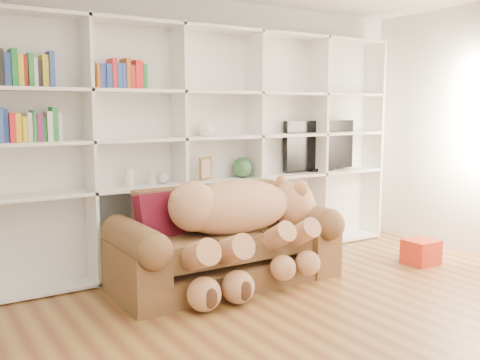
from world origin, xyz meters
TOP-DOWN VIEW (x-y plane):
  - floor at (0.00, 0.00)m, footprint 5.00×5.00m
  - wall_back at (0.00, 2.50)m, footprint 5.00×0.02m
  - bookshelf at (-0.24, 2.36)m, footprint 4.43×0.35m
  - sofa at (-0.29, 1.70)m, footprint 2.06×0.89m
  - teddy_bear at (-0.21, 1.53)m, footprint 1.66×0.88m
  - throw_pillow at (-0.86, 1.85)m, footprint 0.44×0.28m
  - gift_box at (1.72, 1.12)m, footprint 0.32×0.30m
  - tv at (1.39, 2.35)m, footprint 0.99×0.18m
  - picture_frame at (-0.15, 2.30)m, footprint 0.18×0.10m
  - green_vase at (0.29, 2.30)m, footprint 0.21×0.21m
  - figurine_tall at (-0.96, 2.30)m, footprint 0.11×0.11m
  - figurine_short at (-0.73, 2.30)m, footprint 0.09×0.09m
  - snow_globe at (-0.61, 2.30)m, footprint 0.11×0.11m
  - shelf_vase at (-0.14, 2.30)m, footprint 0.23×0.23m

SIDE VIEW (x-z plane):
  - floor at x=0.00m, z-range 0.00..0.00m
  - gift_box at x=1.72m, z-range 0.00..0.25m
  - sofa at x=-0.29m, z-range -0.11..0.76m
  - teddy_bear at x=-0.21m, z-range 0.13..1.10m
  - throw_pillow at x=-0.86m, z-range 0.43..0.87m
  - snow_globe at x=-0.61m, z-range 0.87..0.98m
  - figurine_short at x=-0.73m, z-range 0.86..0.99m
  - figurine_tall at x=-0.96m, z-range 0.86..1.03m
  - green_vase at x=0.29m, z-range 0.86..1.08m
  - picture_frame at x=-0.15m, z-range 0.88..1.10m
  - tv at x=1.39m, z-range 0.86..1.45m
  - bookshelf at x=-0.24m, z-range 0.11..2.51m
  - wall_back at x=0.00m, z-range 0.00..2.70m
  - shelf_vase at x=-0.14m, z-range 1.31..1.51m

